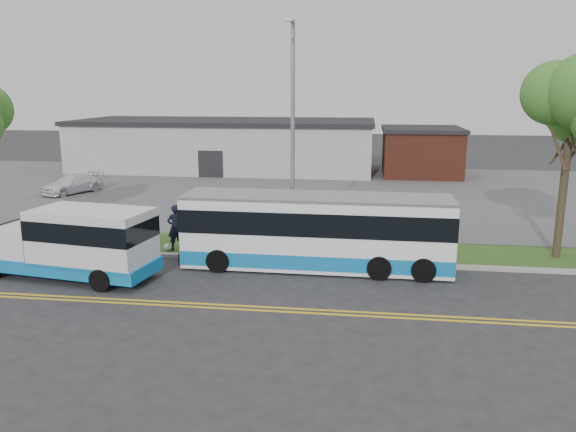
# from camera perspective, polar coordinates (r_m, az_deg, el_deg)

# --- Properties ---
(ground) EXTENTS (140.00, 140.00, 0.00)m
(ground) POSITION_cam_1_polar(r_m,az_deg,el_deg) (22.57, -8.08, -5.14)
(ground) COLOR #28282B
(ground) RESTS_ON ground
(lane_line_north) EXTENTS (70.00, 0.12, 0.01)m
(lane_line_north) POSITION_cam_1_polar(r_m,az_deg,el_deg) (19.11, -11.26, -8.60)
(lane_line_north) COLOR gold
(lane_line_north) RESTS_ON ground
(lane_line_south) EXTENTS (70.00, 0.12, 0.01)m
(lane_line_south) POSITION_cam_1_polar(r_m,az_deg,el_deg) (18.85, -11.56, -8.92)
(lane_line_south) COLOR gold
(lane_line_south) RESTS_ON ground
(curb) EXTENTS (80.00, 0.30, 0.15)m
(curb) POSITION_cam_1_polar(r_m,az_deg,el_deg) (23.55, -7.36, -4.16)
(curb) COLOR #9E9B93
(curb) RESTS_ON ground
(verge) EXTENTS (80.00, 3.30, 0.10)m
(verge) POSITION_cam_1_polar(r_m,az_deg,el_deg) (25.23, -6.30, -3.04)
(verge) COLOR #2F4316
(verge) RESTS_ON ground
(parking_lot) EXTENTS (80.00, 25.00, 0.10)m
(parking_lot) POSITION_cam_1_polar(r_m,az_deg,el_deg) (38.71, -1.23, 2.58)
(parking_lot) COLOR #4C4C4F
(parking_lot) RESTS_ON ground
(commercial_building) EXTENTS (25.40, 10.40, 4.35)m
(commercial_building) POSITION_cam_1_polar(r_m,az_deg,el_deg) (49.34, -6.33, 7.20)
(commercial_building) COLOR #9E9E99
(commercial_building) RESTS_ON ground
(brick_wing) EXTENTS (6.30, 7.30, 3.90)m
(brick_wing) POSITION_cam_1_polar(r_m,az_deg,el_deg) (47.09, 13.35, 6.41)
(brick_wing) COLOR brown
(brick_wing) RESTS_ON ground
(tree_east) EXTENTS (5.20, 5.20, 8.33)m
(tree_east) POSITION_cam_1_polar(r_m,az_deg,el_deg) (24.94, 26.91, 9.84)
(tree_east) COLOR #33291C
(tree_east) RESTS_ON verge
(streetlight_near) EXTENTS (0.35, 1.53, 9.50)m
(streetlight_near) POSITION_cam_1_polar(r_m,az_deg,el_deg) (23.61, 0.46, 8.74)
(streetlight_near) COLOR gray
(streetlight_near) RESTS_ON verge
(shuttle_bus) EXTENTS (7.13, 3.22, 2.64)m
(shuttle_bus) POSITION_cam_1_polar(r_m,az_deg,el_deg) (22.13, -20.63, -2.40)
(shuttle_bus) COLOR #1071B6
(shuttle_bus) RESTS_ON ground
(transit_bus) EXTENTS (10.47, 2.61, 2.90)m
(transit_bus) POSITION_cam_1_polar(r_m,az_deg,el_deg) (21.91, 2.87, -1.58)
(transit_bus) COLOR white
(transit_bus) RESTS_ON ground
(pedestrian) EXTENTS (0.85, 0.84, 1.98)m
(pedestrian) POSITION_cam_1_polar(r_m,az_deg,el_deg) (24.60, -11.38, -1.13)
(pedestrian) COLOR black
(pedestrian) RESTS_ON verge
(parked_car_a) EXTENTS (1.76, 4.03, 1.29)m
(parked_car_a) POSITION_cam_1_polar(r_m,az_deg,el_deg) (31.25, -5.56, 1.35)
(parked_car_a) COLOR silver
(parked_car_a) RESTS_ON parking_lot
(parked_car_b) EXTENTS (3.32, 4.55, 1.22)m
(parked_car_b) POSITION_cam_1_polar(r_m,az_deg,el_deg) (40.19, -21.06, 3.06)
(parked_car_b) COLOR white
(parked_car_b) RESTS_ON parking_lot
(grocery_bag_left) EXTENTS (0.32, 0.32, 0.32)m
(grocery_bag_left) POSITION_cam_1_polar(r_m,az_deg,el_deg) (24.68, -12.15, -3.11)
(grocery_bag_left) COLOR white
(grocery_bag_left) RESTS_ON verge
(grocery_bag_right) EXTENTS (0.32, 0.32, 0.32)m
(grocery_bag_right) POSITION_cam_1_polar(r_m,az_deg,el_deg) (24.94, -10.46, -2.87)
(grocery_bag_right) COLOR white
(grocery_bag_right) RESTS_ON verge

